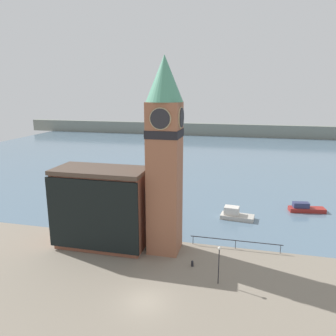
{
  "coord_description": "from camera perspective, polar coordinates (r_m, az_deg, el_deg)",
  "views": [
    {
      "loc": [
        8.12,
        -24.89,
        18.75
      ],
      "look_at": [
        0.33,
        7.59,
        10.75
      ],
      "focal_mm": 35.0,
      "sensor_mm": 36.0,
      "label": 1
    }
  ],
  "objects": [
    {
      "name": "far_shoreline",
      "position": [
        138.66,
        10.11,
        6.53
      ],
      "size": [
        180.0,
        3.0,
        5.0
      ],
      "color": "gray",
      "rests_on": "water"
    },
    {
      "name": "boat_near",
      "position": [
        50.22,
        11.62,
        -7.94
      ],
      "size": [
        5.03,
        2.64,
        1.82
      ],
      "rotation": [
        0.0,
        0.0,
        -0.1
      ],
      "color": "#B7B2A8",
      "rests_on": "water"
    },
    {
      "name": "pier_building",
      "position": [
        40.65,
        -11.55,
        -6.76
      ],
      "size": [
        11.1,
        5.51,
        9.72
      ],
      "color": "brown",
      "rests_on": "ground_plane"
    },
    {
      "name": "boat_far",
      "position": [
        56.34,
        22.77,
        -6.49
      ],
      "size": [
        5.65,
        2.48,
        1.49
      ],
      "rotation": [
        0.0,
        0.0,
        0.15
      ],
      "color": "maroon",
      "rests_on": "water"
    },
    {
      "name": "water",
      "position": [
        99.59,
        8.58,
        2.47
      ],
      "size": [
        160.0,
        120.0,
        0.0
      ],
      "color": "slate",
      "rests_on": "ground_plane"
    },
    {
      "name": "ground_plane",
      "position": [
        32.2,
        -4.02,
        -22.17
      ],
      "size": [
        160.0,
        160.0,
        0.0
      ],
      "primitive_type": "plane",
      "color": "gray"
    },
    {
      "name": "mooring_bollard_near",
      "position": [
        37.19,
        4.25,
        -16.19
      ],
      "size": [
        0.28,
        0.28,
        0.68
      ],
      "color": "black",
      "rests_on": "ground_plane"
    },
    {
      "name": "lamp_post",
      "position": [
        33.43,
        8.87,
        -15.23
      ],
      "size": [
        0.32,
        0.32,
        3.99
      ],
      "color": "black",
      "rests_on": "ground_plane"
    },
    {
      "name": "pier_railing",
      "position": [
        41.26,
        11.69,
        -12.38
      ],
      "size": [
        10.98,
        0.08,
        1.09
      ],
      "color": "#232328",
      "rests_on": "ground_plane"
    },
    {
      "name": "clock_tower",
      "position": [
        36.74,
        -0.59,
        2.71
      ],
      "size": [
        4.08,
        4.08,
        22.39
      ],
      "color": "#935B42",
      "rests_on": "ground_plane"
    }
  ]
}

